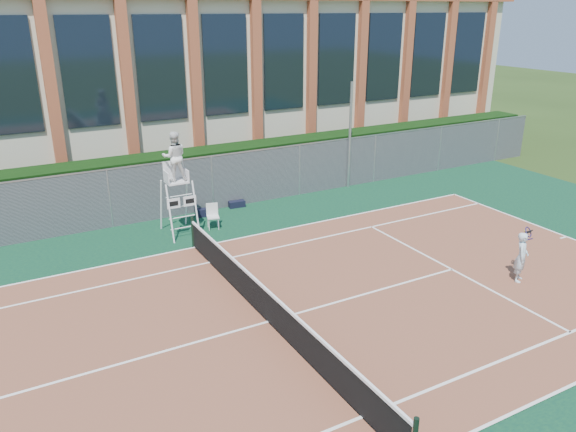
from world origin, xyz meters
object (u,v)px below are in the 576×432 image
umpire_chair (175,159)px  plastic_chair (213,214)px  steel_pole (350,136)px  tennis_player (521,257)px

umpire_chair → plastic_chair: 2.52m
steel_pole → tennis_player: bearing=-95.1°
tennis_player → steel_pole: bearing=84.9°
steel_pole → umpire_chair: size_ratio=1.25×
tennis_player → plastic_chair: bearing=127.0°
umpire_chair → tennis_player: bearing=-48.4°
steel_pole → plastic_chair: steel_pole is taller
plastic_chair → tennis_player: bearing=-53.0°
steel_pole → plastic_chair: 7.68m
umpire_chair → plastic_chair: umpire_chair is taller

